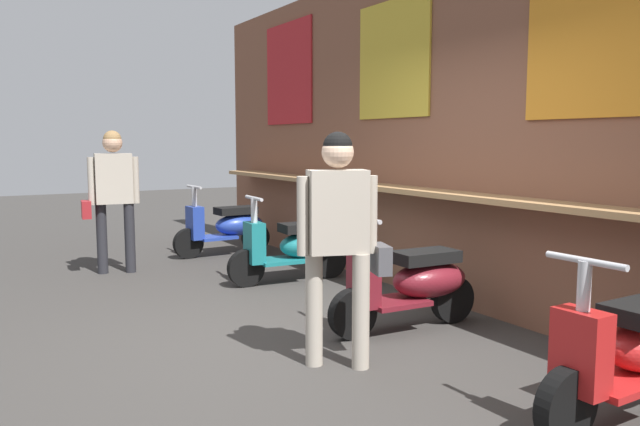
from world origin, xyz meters
The scene contains 8 objects.
ground_plane centered at (0.00, 0.00, 0.00)m, with size 31.41×31.41×0.00m, color #383533.
market_stall_facade centered at (0.00, 2.02, 1.70)m, with size 11.22×0.61×3.39m.
scooter_blue centered at (-3.98, 1.08, 0.39)m, with size 0.47×1.40×0.97m.
scooter_teal centered at (-2.02, 1.08, 0.39)m, with size 0.49×1.40×0.97m.
scooter_maroon centered at (0.05, 1.08, 0.39)m, with size 0.47×1.40×0.97m.
scooter_red centered at (2.02, 1.08, 0.39)m, with size 0.46×1.40×0.97m.
shopper_with_handbag centered at (-3.49, -0.55, 1.02)m, with size 0.28×0.67×1.68m.
shopper_browsing centered at (0.49, 0.09, 0.98)m, with size 0.38×0.66×1.62m.
Camera 1 is at (4.08, -2.17, 1.56)m, focal length 35.47 mm.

